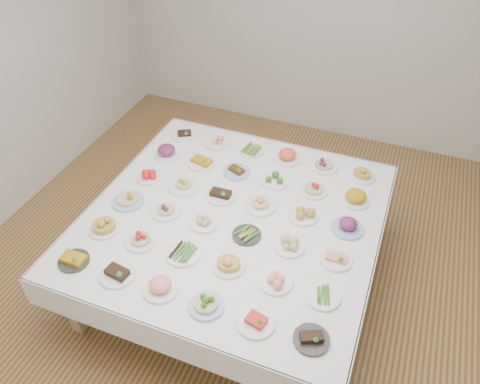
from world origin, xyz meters
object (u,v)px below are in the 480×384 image
at_px(display_table, 233,221).
at_px(dish_35, 363,172).
at_px(dish_0, 73,258).
at_px(dish_18, 149,175).

xyz_separation_m(display_table, dish_35, (0.87, 0.87, 0.12)).
bearing_deg(dish_35, dish_0, -135.12).
bearing_deg(display_table, dish_0, -135.20).
xyz_separation_m(display_table, dish_18, (-0.87, 0.17, 0.10)).
xyz_separation_m(display_table, dish_0, (-0.88, -0.88, 0.11)).
bearing_deg(dish_35, dish_18, -158.06).
bearing_deg(dish_35, display_table, -135.05).
height_order(dish_0, dish_18, dish_0).
bearing_deg(dish_0, dish_35, 44.88).
distance_m(dish_18, dish_35, 1.88).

